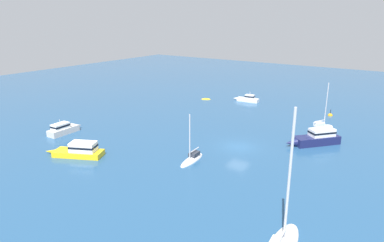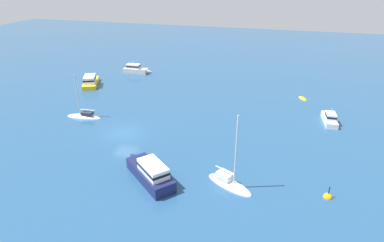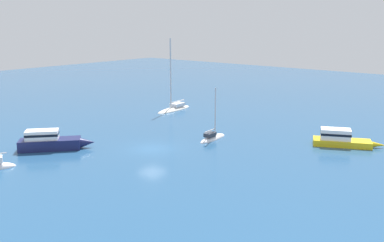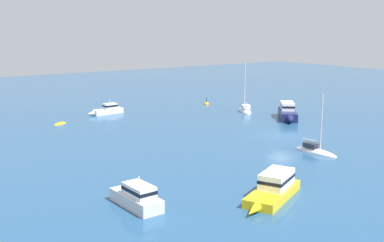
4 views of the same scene
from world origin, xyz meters
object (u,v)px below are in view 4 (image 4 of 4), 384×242
motor_cruiser_1 (274,188)px  launch_1 (135,196)px  motor_cruiser (107,110)px  sailboat (315,152)px  channel_buoy (206,104)px  dinghy (60,124)px  launch (288,112)px  yacht (245,111)px

motor_cruiser_1 → launch_1: bearing=-50.7°
motor_cruiser → launch_1: 34.30m
sailboat → launch_1: (2.36, -20.10, 0.56)m
channel_buoy → dinghy: bearing=-85.8°
launch → sailboat: 16.68m
launch → sailboat: (13.29, -10.05, -0.71)m
motor_cruiser_1 → launch_1: 9.43m
channel_buoy → motor_cruiser: bearing=-94.6°
sailboat → launch: bearing=138.3°
dinghy → motor_cruiser_1: motor_cruiser_1 is taller
dinghy → channel_buoy: 23.25m
launch_1 → motor_cruiser_1: bearing=-118.2°
dinghy → launch_1: (28.88, -5.20, 0.68)m
yacht → dinghy: bearing=102.8°
motor_cruiser → motor_cruiser_1: size_ratio=0.74×
channel_buoy → motor_cruiser_1: bearing=-29.8°
sailboat → launch_1: bearing=-87.9°
dinghy → yacht: size_ratio=0.27×
sailboat → channel_buoy: (-28.24, 8.29, -0.10)m
motor_cruiser → launch: bearing=131.6°
motor_cruiser → dinghy: bearing=16.0°
dinghy → yacht: 24.67m
yacht → sailboat: yacht is taller
launch → sailboat: size_ratio=1.09×
yacht → motor_cruiser_1: yacht is taller
sailboat → channel_buoy: bearing=159.0°
motor_cruiser_1 → launch_1: (-4.00, -8.53, -0.03)m
launch → yacht: (-6.91, -1.10, -0.70)m
yacht → sailboat: size_ratio=1.21×
motor_cruiser_1 → sailboat: bearing=-176.8°
yacht → motor_cruiser_1: bearing=170.0°
motor_cruiser_1 → launch_1: size_ratio=1.29×
launch_1 → channel_buoy: launch_1 is taller
motor_cruiser → yacht: 18.77m
dinghy → sailboat: (26.52, 14.90, 0.11)m
yacht → launch_1: yacht is taller
launch → yacht: bearing=-130.7°
motor_cruiser → yacht: yacht is taller
dinghy → sailboat: sailboat is taller
motor_cruiser → sailboat: 30.39m
launch → yacht: yacht is taller
motor_cruiser → sailboat: size_ratio=0.86×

